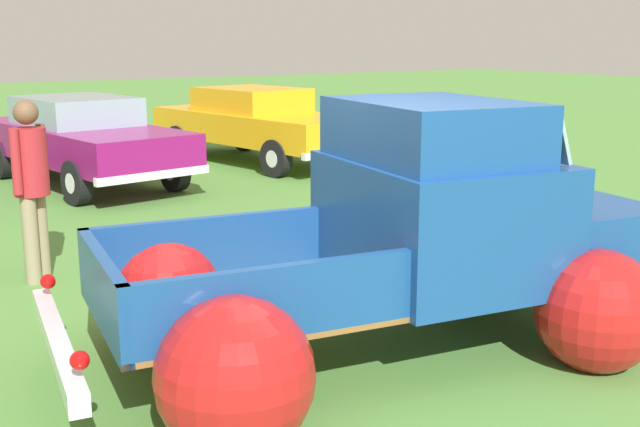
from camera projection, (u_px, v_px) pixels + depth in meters
name	position (u px, v px, depth m)	size (l,w,h in m)	color
ground_plane	(365.00, 353.00, 6.07)	(80.00, 80.00, 0.00)	#548C3D
vintage_pickup_truck	(410.00, 253.00, 6.07)	(4.84, 3.27, 1.96)	black
show_car_2	(82.00, 137.00, 12.88)	(2.48, 4.84, 1.43)	black
show_car_3	(257.00, 122.00, 15.17)	(2.61, 4.96, 1.43)	black
spectator_0	(31.00, 179.00, 7.65)	(0.48, 0.48, 1.80)	gray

